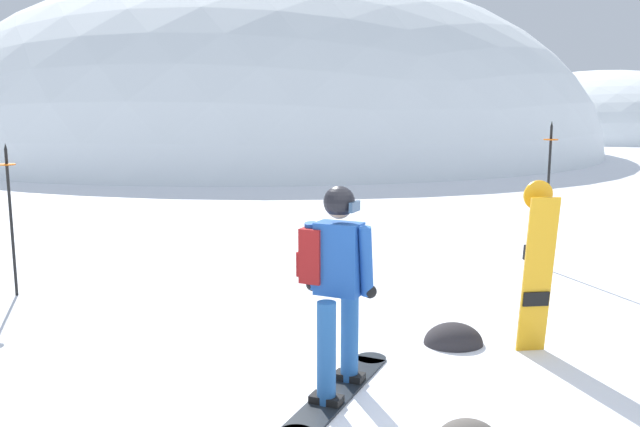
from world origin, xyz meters
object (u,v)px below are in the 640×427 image
snowboarder_main (335,284)px  rock_dark (453,343)px  piste_marker_far (10,210)px  spare_snowboard (537,267)px  piste_marker_near (548,186)px

snowboarder_main → rock_dark: size_ratio=2.90×
snowboarder_main → piste_marker_far: bearing=137.5°
snowboarder_main → spare_snowboard: bearing=18.0°
rock_dark → spare_snowboard: bearing=-25.2°
spare_snowboard → rock_dark: spare_snowboard is taller
spare_snowboard → piste_marker_near: bearing=62.8°
spare_snowboard → rock_dark: (-0.68, 0.32, -0.84)m
snowboarder_main → piste_marker_far: (-3.53, 3.24, 0.16)m
piste_marker_near → rock_dark: 3.79m
snowboarder_main → rock_dark: (1.33, 0.97, -0.92)m
spare_snowboard → piste_marker_near: size_ratio=0.78×
snowboarder_main → spare_snowboard: 2.11m
rock_dark → piste_marker_near: bearing=50.7°
piste_marker_far → rock_dark: 5.47m
piste_marker_near → rock_dark: (-2.27, -2.78, -1.20)m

